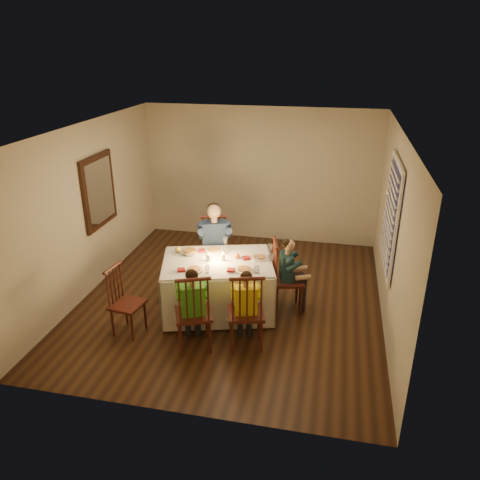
% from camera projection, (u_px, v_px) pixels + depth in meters
% --- Properties ---
extents(ground, '(5.00, 5.00, 0.00)m').
position_uv_depth(ground, '(232.00, 298.00, 7.28)').
color(ground, black).
rests_on(ground, ground).
extents(wall_left, '(0.02, 5.00, 2.60)m').
position_uv_depth(wall_left, '(89.00, 209.00, 7.20)').
color(wall_left, '#BDB6A2').
rests_on(wall_left, ground).
extents(wall_right, '(0.02, 5.00, 2.60)m').
position_uv_depth(wall_right, '(393.00, 232.00, 6.33)').
color(wall_right, '#BDB6A2').
rests_on(wall_right, ground).
extents(wall_back, '(4.50, 0.02, 2.60)m').
position_uv_depth(wall_back, '(260.00, 175.00, 9.02)').
color(wall_back, '#BDB6A2').
rests_on(wall_back, ground).
extents(ceiling, '(5.00, 5.00, 0.00)m').
position_uv_depth(ceiling, '(230.00, 129.00, 6.26)').
color(ceiling, white).
rests_on(ceiling, wall_back).
extents(dining_table, '(1.80, 1.50, 0.78)m').
position_uv_depth(dining_table, '(218.00, 275.00, 6.72)').
color(dining_table, silver).
rests_on(dining_table, ground).
extents(chair_adult, '(0.57, 0.55, 1.11)m').
position_uv_depth(chair_adult, '(216.00, 282.00, 7.75)').
color(chair_adult, '#3D1510').
rests_on(chair_adult, ground).
extents(chair_near_left, '(0.59, 0.57, 1.11)m').
position_uv_depth(chair_near_left, '(195.00, 346.00, 6.13)').
color(chair_near_left, '#3D1510').
rests_on(chair_near_left, ground).
extents(chair_near_right, '(0.55, 0.54, 1.11)m').
position_uv_depth(chair_near_right, '(246.00, 345.00, 6.15)').
color(chair_near_right, '#3D1510').
rests_on(chair_near_right, ground).
extents(chair_end, '(0.53, 0.55, 1.11)m').
position_uv_depth(chair_end, '(286.00, 309.00, 6.98)').
color(chair_end, '#3D1510').
rests_on(chair_end, ground).
extents(chair_extra, '(0.44, 0.46, 0.98)m').
position_uv_depth(chair_extra, '(130.00, 332.00, 6.43)').
color(chair_extra, '#3D1510').
rests_on(chair_extra, ground).
extents(adult, '(0.64, 0.62, 1.37)m').
position_uv_depth(adult, '(216.00, 282.00, 7.75)').
color(adult, navy).
rests_on(adult, ground).
extents(child_green, '(0.50, 0.48, 1.14)m').
position_uv_depth(child_green, '(195.00, 346.00, 6.13)').
color(child_green, green).
rests_on(child_green, ground).
extents(child_yellow, '(0.45, 0.43, 1.10)m').
position_uv_depth(child_yellow, '(246.00, 345.00, 6.15)').
color(child_yellow, yellow).
rests_on(child_yellow, ground).
extents(child_teal, '(0.44, 0.47, 1.13)m').
position_uv_depth(child_teal, '(286.00, 309.00, 6.98)').
color(child_teal, '#17333B').
rests_on(child_teal, ground).
extents(setting_adult, '(0.32, 0.32, 0.02)m').
position_uv_depth(setting_adult, '(214.00, 251.00, 6.92)').
color(setting_adult, silver).
rests_on(setting_adult, dining_table).
extents(setting_green, '(0.32, 0.32, 0.02)m').
position_uv_depth(setting_green, '(195.00, 270.00, 6.35)').
color(setting_green, silver).
rests_on(setting_green, dining_table).
extents(setting_yellow, '(0.32, 0.32, 0.02)m').
position_uv_depth(setting_yellow, '(244.00, 270.00, 6.34)').
color(setting_yellow, silver).
rests_on(setting_yellow, dining_table).
extents(setting_teal, '(0.32, 0.32, 0.02)m').
position_uv_depth(setting_teal, '(259.00, 258.00, 6.69)').
color(setting_teal, silver).
rests_on(setting_teal, dining_table).
extents(candle_left, '(0.06, 0.06, 0.10)m').
position_uv_depth(candle_left, '(209.00, 258.00, 6.60)').
color(candle_left, white).
rests_on(candle_left, dining_table).
extents(candle_right, '(0.06, 0.06, 0.10)m').
position_uv_depth(candle_right, '(223.00, 257.00, 6.61)').
color(candle_right, white).
rests_on(candle_right, dining_table).
extents(squash, '(0.09, 0.09, 0.09)m').
position_uv_depth(squash, '(178.00, 249.00, 6.88)').
color(squash, yellow).
rests_on(squash, dining_table).
extents(orange_fruit, '(0.08, 0.08, 0.08)m').
position_uv_depth(orange_fruit, '(237.00, 256.00, 6.68)').
color(orange_fruit, orange).
rests_on(orange_fruit, dining_table).
extents(serving_bowl, '(0.24, 0.24, 0.06)m').
position_uv_depth(serving_bowl, '(190.00, 252.00, 6.82)').
color(serving_bowl, silver).
rests_on(serving_bowl, dining_table).
extents(wall_mirror, '(0.06, 0.95, 1.15)m').
position_uv_depth(wall_mirror, '(99.00, 191.00, 7.38)').
color(wall_mirror, black).
rests_on(wall_mirror, wall_left).
extents(window_blinds, '(0.07, 1.34, 1.54)m').
position_uv_depth(window_blinds, '(391.00, 215.00, 6.35)').
color(window_blinds, black).
rests_on(window_blinds, wall_right).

